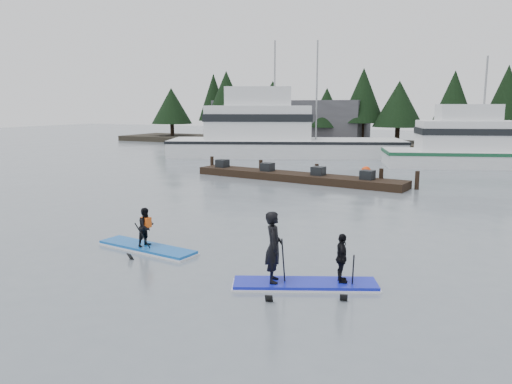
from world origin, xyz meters
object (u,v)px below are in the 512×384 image
at_px(fishing_boat_large, 279,146).
at_px(paddleboard_duo, 300,262).
at_px(fishing_boat_medium, 484,158).
at_px(floating_dock, 296,177).
at_px(paddleboard_solo, 147,238).

bearing_deg(fishing_boat_large, paddleboard_duo, -88.57).
relative_size(fishing_boat_large, fishing_boat_medium, 1.33).
relative_size(fishing_boat_large, floating_dock, 1.56).
distance_m(fishing_boat_large, paddleboard_solo, 29.63).
height_order(fishing_boat_large, paddleboard_duo, fishing_boat_large).
bearing_deg(fishing_boat_large, paddleboard_solo, -97.60).
distance_m(fishing_boat_medium, floating_dock, 16.05).
height_order(paddleboard_solo, paddleboard_duo, paddleboard_duo).
bearing_deg(paddleboard_duo, floating_dock, 87.35).
relative_size(fishing_boat_large, paddleboard_duo, 5.76).
height_order(fishing_boat_large, paddleboard_solo, fishing_boat_large).
bearing_deg(fishing_boat_medium, floating_dock, -147.70).
height_order(floating_dock, paddleboard_duo, paddleboard_duo).
xyz_separation_m(floating_dock, paddleboard_solo, (1.06, -15.59, 0.17)).
distance_m(fishing_boat_medium, paddleboard_solo, 29.52).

